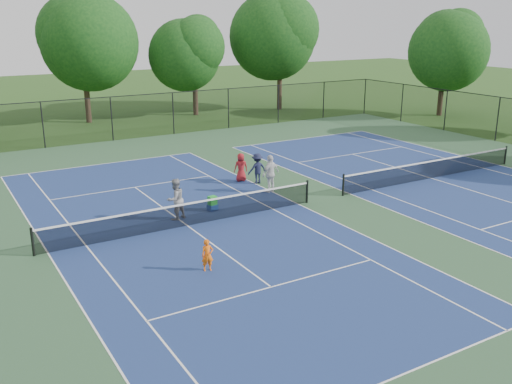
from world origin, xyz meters
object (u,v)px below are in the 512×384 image
tree_back_c (194,50)px  tree_back_d (280,33)px  bystander_c (241,167)px  ball_hopper (212,200)px  ball_crate (213,208)px  child_player (207,255)px  bystander_a (271,174)px  tree_back_b (82,38)px  instructor (175,199)px  bystander_b (257,169)px  tree_side_e (445,46)px

tree_back_c → tree_back_d: bearing=-7.1°
bystander_c → ball_hopper: bearing=57.1°
bystander_c → ball_crate: bearing=57.1°
child_player → ball_crate: size_ratio=2.65×
bystander_a → bystander_c: bystander_a is taller
tree_back_b → instructor: (-3.07, -25.00, -5.71)m
child_player → instructor: size_ratio=0.63×
instructor → bystander_c: instructor is taller
ball_hopper → bystander_c: bearing=45.7°
bystander_b → ball_hopper: bearing=37.2°
tree_back_c → bystander_c: tree_back_c is taller
child_player → instructor: (1.10, 5.25, 0.33)m
tree_back_b → tree_back_d: size_ratio=0.97×
bystander_b → instructor: bearing=29.6°
tree_back_b → tree_back_c: size_ratio=1.19×
instructor → ball_crate: size_ratio=4.23×
ball_hopper → ball_crate: bearing=0.0°
tree_back_d → tree_side_e: tree_back_d is taller
tree_back_b → instructor: size_ratio=5.69×
tree_side_e → tree_back_c: bearing=148.6°
tree_back_b → ball_crate: tree_back_b is taller
tree_back_d → ball_crate: tree_back_d is taller
instructor → ball_crate: (1.82, 0.23, -0.75)m
child_player → bystander_a: size_ratio=0.60×
tree_back_c → bystander_b: size_ratio=5.37×
child_player → bystander_b: 10.62m
ball_hopper → bystander_a: bearing=16.2°
instructor → child_player: bearing=60.2°
tree_back_d → tree_side_e: size_ratio=1.17×
bystander_c → ball_crate: size_ratio=3.54×
bystander_a → tree_back_c: bearing=-122.1°
tree_side_e → ball_hopper: (-28.25, -12.77, -5.35)m
tree_back_c → ball_crate: size_ratio=20.14×
ball_crate → ball_hopper: ball_hopper is taller
instructor → tree_back_d: bearing=-149.2°
bystander_b → bystander_a: bearing=85.2°
bystander_c → ball_hopper: (-3.37, -3.45, -0.28)m
bystander_a → bystander_b: bearing=-113.5°
tree_back_c → child_player: bearing=-114.2°
tree_back_b → tree_back_d: (17.00, -2.00, 0.23)m
child_player → bystander_b: size_ratio=0.71×
child_player → ball_hopper: bearing=73.6°
bystander_b → ball_crate: bearing=37.2°
tree_side_e → ball_hopper: 31.46m
tree_back_d → ball_hopper: 29.86m
tree_back_b → bystander_b: size_ratio=6.42×
bystander_a → ball_hopper: bearing=0.2°
tree_back_b → ball_hopper: tree_back_b is taller
bystander_a → bystander_c: (-0.30, 2.38, -0.19)m
child_player → bystander_b: bearing=61.8°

